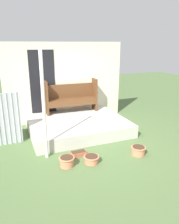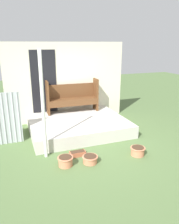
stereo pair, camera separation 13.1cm
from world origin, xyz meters
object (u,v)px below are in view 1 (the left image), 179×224
(support_post, at_px, (44,107))
(bench, at_px, (71,96))
(flower_pot_middle, at_px, (91,159))
(flower_pot_left, at_px, (67,161))
(planter_box_rect, at_px, (78,154))
(flower_pot_right, at_px, (138,150))

(support_post, distance_m, bench, 2.49)
(support_post, relative_size, flower_pot_middle, 6.92)
(flower_pot_left, height_order, planter_box_rect, flower_pot_left)
(bench, distance_m, flower_pot_left, 2.93)
(flower_pot_left, height_order, flower_pot_middle, flower_pot_left)
(flower_pot_right, bearing_deg, flower_pot_left, 175.54)
(support_post, bearing_deg, flower_pot_right, -18.40)
(bench, xyz_separation_m, planter_box_rect, (-0.56, -2.34, -0.84))
(bench, height_order, flower_pot_middle, bench)
(bench, bearing_deg, support_post, -118.83)
(bench, xyz_separation_m, flower_pot_left, (-0.94, -2.66, -0.78))
(flower_pot_left, bearing_deg, support_post, 120.81)
(flower_pot_left, xyz_separation_m, planter_box_rect, (0.38, 0.33, -0.06))
(support_post, height_order, flower_pot_right, support_post)
(support_post, bearing_deg, flower_pot_middle, -35.62)
(bench, bearing_deg, flower_pot_left, -107.32)
(planter_box_rect, bearing_deg, bench, 76.48)
(bench, height_order, flower_pot_right, bench)
(flower_pot_left, relative_size, flower_pot_right, 0.98)
(support_post, relative_size, flower_pot_right, 6.89)
(flower_pot_right, bearing_deg, bench, 105.80)
(flower_pot_left, relative_size, planter_box_rect, 0.92)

